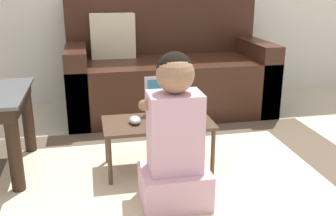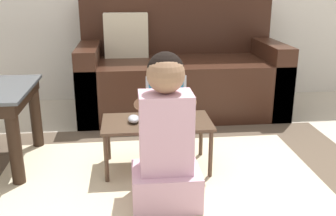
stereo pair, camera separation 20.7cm
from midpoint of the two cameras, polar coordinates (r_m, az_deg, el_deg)
ground_plane at (r=2.26m, az=0.04°, el=-10.05°), size 16.00×16.00×0.00m
area_rug at (r=2.18m, az=-3.28°, el=-11.04°), size 2.48×1.70×0.01m
couch at (r=3.31m, az=-2.01°, el=5.05°), size 1.64×0.80×0.94m
laptop_desk at (r=2.24m, az=-4.14°, el=-2.78°), size 0.62×0.34×0.30m
laptop at (r=2.27m, az=-2.65°, el=-0.56°), size 0.24×0.22×0.23m
computer_mouse at (r=2.21m, az=-7.51°, el=-1.78°), size 0.06×0.10×0.04m
person_seated at (r=1.86m, az=-2.22°, el=-4.68°), size 0.33×0.36×0.76m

